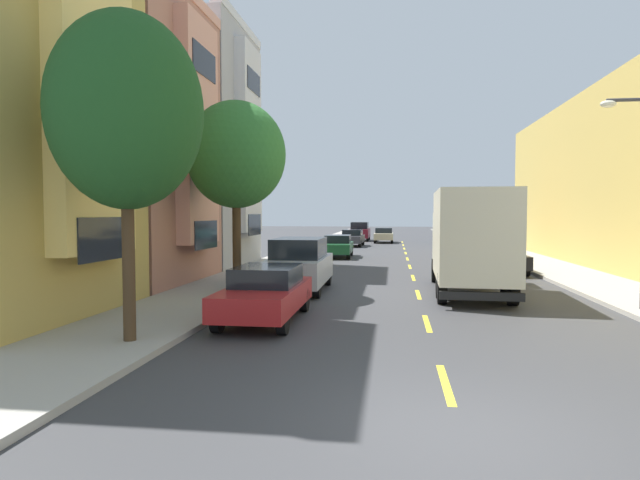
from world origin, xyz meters
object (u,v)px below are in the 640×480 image
(street_lamp, at_px, (640,184))
(parked_suv_silver, at_px, (299,264))
(street_tree_nearest, at_px, (126,112))
(parked_sedan_charcoal, at_px, (352,238))
(parked_suv_burgundy, at_px, (360,231))
(parked_sedan_red, at_px, (266,292))
(parked_sedan_black, at_px, (501,257))
(parked_suv_teal, at_px, (449,233))
(delivery_box_truck, at_px, (470,237))
(street_tree_second, at_px, (236,155))
(parked_pickup_orange, at_px, (477,245))
(parked_sedan_forest, at_px, (338,246))
(moving_champagne_sedan, at_px, (384,235))

(street_lamp, height_order, parked_suv_silver, street_lamp)
(street_tree_nearest, bearing_deg, parked_sedan_charcoal, 86.78)
(parked_suv_burgundy, relative_size, parked_sedan_red, 1.07)
(parked_sedan_charcoal, bearing_deg, parked_suv_burgundy, 89.68)
(parked_sedan_red, height_order, parked_sedan_charcoal, same)
(parked_sedan_black, height_order, parked_suv_teal, parked_suv_teal)
(parked_sedan_charcoal, bearing_deg, parked_sedan_red, -89.69)
(parked_suv_silver, bearing_deg, parked_suv_teal, 75.74)
(street_tree_nearest, xyz_separation_m, parked_sedan_black, (10.61, 15.87, -4.19))
(parked_suv_teal, bearing_deg, parked_sedan_charcoal, -141.92)
(street_tree_nearest, height_order, street_lamp, street_tree_nearest)
(delivery_box_truck, distance_m, parked_suv_teal, 34.16)
(street_lamp, bearing_deg, parked_sedan_black, 99.45)
(street_lamp, relative_size, parked_sedan_black, 1.32)
(street_tree_second, distance_m, parked_sedan_red, 6.72)
(delivery_box_truck, distance_m, parked_sedan_black, 7.60)
(parked_suv_burgundy, distance_m, parked_suv_silver, 36.91)
(parked_sedan_red, xyz_separation_m, parked_sedan_charcoal, (-0.18, 32.80, 0.00))
(parked_sedan_charcoal, bearing_deg, parked_suv_teal, 38.08)
(delivery_box_truck, bearing_deg, parked_pickup_orange, 80.79)
(parked_suv_burgundy, height_order, parked_sedan_forest, parked_suv_burgundy)
(delivery_box_truck, relative_size, parked_sedan_red, 1.69)
(parked_suv_silver, bearing_deg, delivery_box_truck, 0.73)
(street_tree_second, distance_m, parked_pickup_orange, 20.67)
(street_tree_second, relative_size, parked_sedan_black, 1.47)
(parked_sedan_black, relative_size, parked_suv_teal, 0.94)
(street_lamp, height_order, delivery_box_truck, street_lamp)
(parked_sedan_charcoal, height_order, moving_champagne_sedan, same)
(parked_pickup_orange, bearing_deg, parked_suv_teal, 90.10)
(street_tree_second, xyz_separation_m, parked_sedan_forest, (1.97, 16.05, -4.14))
(parked_pickup_orange, bearing_deg, parked_sedan_red, -111.48)
(street_tree_second, height_order, delivery_box_truck, street_tree_second)
(parked_suv_teal, bearing_deg, parked_suv_burgundy, 162.32)
(parked_sedan_forest, height_order, parked_suv_teal, parked_suv_teal)
(delivery_box_truck, distance_m, parked_sedan_red, 8.32)
(street_tree_nearest, bearing_deg, parked_suv_silver, 76.24)
(delivery_box_truck, bearing_deg, parked_suv_teal, 85.61)
(street_tree_second, xyz_separation_m, street_lamp, (12.33, -2.45, -1.22))
(parked_sedan_red, bearing_deg, street_tree_second, 114.49)
(delivery_box_truck, xyz_separation_m, parked_suv_silver, (-6.06, -0.08, -1.02))
(parked_suv_silver, xyz_separation_m, parked_suv_teal, (8.67, 34.12, 0.00))
(street_tree_nearest, distance_m, parked_suv_teal, 44.34)
(parked_sedan_forest, bearing_deg, parked_sedan_charcoal, 89.75)
(moving_champagne_sedan, bearing_deg, delivery_box_truck, -83.86)
(parked_suv_teal, bearing_deg, street_tree_second, -107.22)
(parked_sedan_red, relative_size, parked_suv_silver, 0.94)
(parked_suv_burgundy, distance_m, parked_sedan_black, 30.94)
(parked_pickup_orange, distance_m, parked_sedan_forest, 8.93)
(street_lamp, distance_m, parked_sedan_black, 10.90)
(parked_suv_silver, bearing_deg, parked_sedan_red, -89.32)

